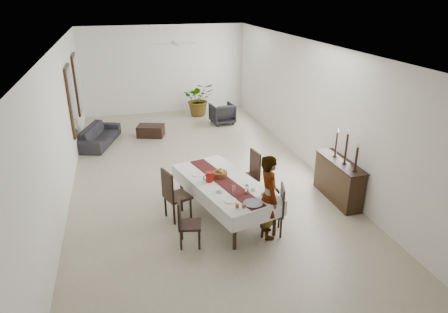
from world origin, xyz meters
TOP-DOWN VIEW (x-y plane):
  - floor at (0.00, 0.00)m, footprint 6.00×12.00m
  - ceiling at (0.00, 0.00)m, footprint 6.00×12.00m
  - wall_back at (0.00, 6.00)m, footprint 6.00×0.02m
  - wall_front at (0.00, -6.00)m, footprint 6.00×0.02m
  - wall_left at (-3.00, 0.00)m, footprint 0.02×12.00m
  - wall_right at (3.00, 0.00)m, footprint 0.02×12.00m
  - dining_table_top at (0.16, -1.92)m, footprint 1.60×2.59m
  - table_leg_fl at (0.03, -3.14)m, footprint 0.09×0.09m
  - table_leg_fr at (0.89, -2.91)m, footprint 0.09×0.09m
  - table_leg_bl at (-0.56, -0.93)m, footprint 0.09×0.09m
  - table_leg_br at (0.29, -0.70)m, footprint 0.09×0.09m
  - tablecloth_top at (0.16, -1.92)m, footprint 1.82×2.81m
  - tablecloth_drape_left at (-0.40, -2.07)m, footprint 0.68×2.50m
  - tablecloth_drape_right at (0.73, -1.76)m, footprint 0.68×2.50m
  - tablecloth_drape_near at (0.50, -3.16)m, footprint 1.15×0.32m
  - tablecloth_drape_far at (-0.17, -0.67)m, footprint 1.15×0.32m
  - table_runner at (0.16, -1.92)m, footprint 0.99×2.51m
  - red_pitcher at (-0.12, -1.84)m, footprint 0.18×0.18m
  - pitcher_handle at (-0.20, -1.86)m, footprint 0.12×0.05m
  - wine_glass_near at (0.45, -2.52)m, footprint 0.07×0.07m
  - wine_glass_mid at (0.21, -2.48)m, footprint 0.07×0.07m
  - teacup_right at (0.61, -2.42)m, footprint 0.09×0.09m
  - saucer_right at (0.61, -2.42)m, footprint 0.15×0.15m
  - teacup_left at (-0.04, -2.33)m, footprint 0.09×0.09m
  - saucer_left at (-0.04, -2.33)m, footprint 0.15×0.15m
  - plate_near_right at (0.72, -2.70)m, footprint 0.24×0.24m
  - bread_near_right at (0.72, -2.70)m, footprint 0.09×0.09m
  - plate_near_left at (0.07, -2.72)m, footprint 0.24×0.24m
  - plate_far_left at (-0.29, -1.47)m, footprint 0.24×0.24m
  - serving_tray at (0.44, -2.93)m, footprint 0.36×0.36m
  - jam_jar_a at (0.23, -3.02)m, footprint 0.06×0.06m
  - jam_jar_b at (0.12, -2.99)m, footprint 0.06×0.06m
  - fruit_basket at (0.15, -1.66)m, footprint 0.30×0.30m
  - fruit_red at (0.17, -1.64)m, footprint 0.09×0.09m
  - fruit_green at (0.10, -1.64)m, footprint 0.08×0.08m
  - fruit_yellow at (0.16, -1.71)m, footprint 0.08×0.08m
  - chair_right_near_seat at (0.86, -2.80)m, footprint 0.52×0.52m
  - chair_right_near_leg_fl at (0.97, -3.02)m, footprint 0.05×0.05m
  - chair_right_near_leg_fr at (1.07, -2.69)m, footprint 0.05×0.05m
  - chair_right_near_leg_bl at (0.64, -2.92)m, footprint 0.05×0.05m
  - chair_right_near_leg_br at (0.74, -2.59)m, footprint 0.05×0.05m
  - chair_right_near_back at (1.04, -2.86)m, footprint 0.15×0.41m
  - chair_right_far_seat at (0.84, -1.33)m, footprint 0.52×0.52m
  - chair_right_far_leg_fl at (1.05, -1.49)m, footprint 0.05×0.05m
  - chair_right_far_leg_fr at (1.00, -1.11)m, footprint 0.05×0.05m
  - chair_right_far_leg_bl at (0.68, -1.54)m, footprint 0.05×0.05m
  - chair_right_far_leg_br at (0.62, -1.17)m, footprint 0.05×0.05m
  - chair_right_far_back at (1.04, -1.30)m, footprint 0.11×0.46m
  - chair_left_near_seat at (-0.71, -2.79)m, footprint 0.47×0.47m
  - chair_left_near_leg_fl at (-0.83, -2.60)m, footprint 0.05×0.05m
  - chair_left_near_leg_fr at (-0.90, -2.91)m, footprint 0.05×0.05m
  - chair_left_near_leg_bl at (-0.51, -2.66)m, footprint 0.05×0.05m
  - chair_left_near_leg_br at (-0.58, -2.98)m, footprint 0.05×0.05m
  - chair_left_near_back at (-0.88, -2.75)m, footprint 0.12×0.40m
  - chair_left_far_seat at (-0.78, -1.79)m, footprint 0.59×0.59m
  - chair_left_far_leg_fl at (-1.02, -1.67)m, footprint 0.06×0.06m
  - chair_left_far_leg_fr at (-0.89, -2.03)m, footprint 0.06×0.06m
  - chair_left_far_leg_bl at (-0.66, -1.55)m, footprint 0.06×0.06m
  - chair_left_far_leg_br at (-0.53, -1.90)m, footprint 0.06×0.06m
  - chair_left_far_back at (-0.97, -1.86)m, footprint 0.19×0.45m
  - woman at (0.77, -2.86)m, footprint 0.45×0.63m
  - sideboard_body at (2.78, -1.91)m, footprint 0.39×1.48m
  - sideboard_top at (2.78, -1.91)m, footprint 0.43×1.54m
  - candlestick_near_base at (2.78, -2.45)m, footprint 0.10×0.10m
  - candlestick_near_shaft at (2.78, -2.45)m, footprint 0.05×0.05m
  - candlestick_near_candle at (2.78, -2.45)m, footprint 0.04×0.04m
  - candlestick_mid_base at (2.78, -2.06)m, footprint 0.10×0.10m
  - candlestick_mid_shaft at (2.78, -2.06)m, footprint 0.05×0.05m
  - candlestick_mid_candle at (2.78, -2.06)m, footprint 0.04×0.04m
  - candlestick_far_base at (2.78, -1.67)m, footprint 0.10×0.10m
  - candlestick_far_shaft at (2.78, -1.67)m, footprint 0.05×0.05m
  - candlestick_far_candle at (2.78, -1.67)m, footprint 0.04×0.04m
  - sofa at (-2.42, 3.05)m, footprint 1.31×2.03m
  - armchair at (1.70, 4.07)m, footprint 0.84×0.86m
  - coffee_table at (-0.85, 3.35)m, footprint 0.94×0.77m
  - potted_plant at (1.13, 5.26)m, footprint 1.21×1.08m
  - mirror_frame_near at (-2.96, 2.20)m, footprint 0.06×1.05m
  - mirror_glass_near at (-2.92, 2.20)m, footprint 0.01×0.90m
  - mirror_frame_far at (-2.96, 4.30)m, footprint 0.06×1.05m
  - mirror_glass_far at (-2.92, 4.30)m, footprint 0.01×0.90m
  - fan_rod at (0.00, 3.00)m, footprint 0.04×0.04m
  - fan_hub at (0.00, 3.00)m, footprint 0.16×0.16m
  - fan_blade_n at (0.00, 3.35)m, footprint 0.10×0.55m
  - fan_blade_s at (0.00, 2.65)m, footprint 0.10×0.55m
  - fan_blade_e at (0.35, 3.00)m, footprint 0.55×0.10m
  - fan_blade_w at (-0.35, 3.00)m, footprint 0.55×0.10m

SIDE VIEW (x-z plane):
  - floor at x=0.00m, z-range 0.00..0.00m
  - coffee_table at x=-0.85m, z-range 0.00..0.36m
  - chair_left_near_leg_fl at x=-0.83m, z-range 0.00..0.39m
  - chair_left_near_leg_fr at x=-0.90m, z-range 0.00..0.39m
  - chair_left_near_leg_bl at x=-0.51m, z-range 0.00..0.39m
  - chair_left_near_leg_br at x=-0.58m, z-range 0.00..0.39m
  - chair_right_near_leg_fl at x=0.97m, z-range 0.00..0.42m
  - chair_right_near_leg_fr at x=1.07m, z-range 0.00..0.42m
  - chair_right_near_leg_bl at x=0.64m, z-range 0.00..0.42m
  - chair_right_near_leg_br at x=0.74m, z-range 0.00..0.42m
  - chair_right_far_leg_fl at x=1.05m, z-range 0.00..0.45m
  - chair_right_far_leg_fr at x=1.00m, z-range 0.00..0.45m
  - chair_right_far_leg_bl at x=0.68m, z-range 0.00..0.45m
  - chair_right_far_leg_br at x=0.62m, z-range 0.00..0.45m
  - chair_left_far_leg_fl at x=-1.02m, z-range 0.00..0.46m
  - chair_left_far_leg_fr at x=-0.89m, z-range 0.00..0.46m
  - chair_left_far_leg_bl at x=-0.66m, z-range 0.00..0.46m
  - chair_left_far_leg_br at x=-0.53m, z-range 0.00..0.46m
  - sofa at x=-2.42m, z-range 0.00..0.55m
  - table_leg_fl at x=0.03m, z-range 0.00..0.70m
  - table_leg_fr at x=0.89m, z-range 0.00..0.70m
  - table_leg_bl at x=-0.56m, z-range 0.00..0.70m
  - table_leg_br at x=0.29m, z-range 0.00..0.70m
  - armchair at x=1.70m, z-range 0.00..0.71m
  - chair_left_near_seat at x=-0.71m, z-range 0.39..0.44m
  - chair_right_near_seat at x=0.86m, z-range 0.42..0.46m
  - sideboard_body at x=2.78m, z-range 0.00..0.89m
  - chair_right_far_seat at x=0.84m, z-range 0.46..0.51m
  - chair_left_far_seat at x=-0.78m, z-range 0.46..0.51m
  - tablecloth_drape_left at x=-0.40m, z-range 0.46..0.76m
  - tablecloth_drape_right at x=0.73m, z-range 0.46..0.76m
  - tablecloth_drape_near at x=0.50m, z-range 0.46..0.76m
  - tablecloth_drape_far at x=-0.17m, z-range 0.46..0.76m
  - potted_plant at x=1.13m, z-range 0.00..1.24m
  - chair_left_near_back at x=-0.88m, z-range 0.43..0.94m
  - chair_right_near_back at x=1.04m, z-range 0.46..0.99m
  - dining_table_top at x=0.16m, z-range 0.70..0.75m
  - tablecloth_top at x=0.16m, z-range 0.75..0.76m
  - table_runner at x=0.16m, z-range 0.76..0.77m
  - saucer_right at x=0.61m, z-range 0.76..0.78m
  - saucer_left at x=-0.04m, z-range 0.76..0.78m
  - plate_near_right at x=0.72m, z-range 0.76..0.78m
  - plate_near_left at x=0.07m, z-range 0.76..0.78m
  - plate_far_left at x=-0.29m, z-range 0.76..0.78m
  - serving_tray at x=0.44m, z-range 0.76..0.78m
  - teacup_right at x=0.61m, z-range 0.76..0.82m
  - teacup_left at x=-0.04m, z-range 0.76..0.82m
  - chair_right_far_back at x=1.04m, z-range 0.50..1.09m
  - chair_left_far_back at x=-0.97m, z-range 0.50..1.09m
  - bread_near_right at x=0.72m, z-range 0.75..0.84m
  - jam_jar_a at x=0.23m, z-range 0.76..0.84m
  - jam_jar_b at x=0.12m, z-range 0.76..0.84m
  - fruit_basket at x=0.15m, z-range 0.76..0.86m
  - woman at x=0.77m, z-range 0.00..1.64m
  - wine_glass_near at x=0.45m, z-range 0.76..0.93m
  - wine_glass_mid at x=0.21m, z-range 0.76..0.93m
  - red_pitcher at x=-0.12m, z-range 0.76..0.96m
  - pitcher_handle at x=-0.20m, z-range 0.80..0.92m
  - fruit_red at x=0.17m, z-range 0.84..0.93m
  - fruit_green at x=0.10m, z-range 0.85..0.93m
  - fruit_yellow at x=0.16m, z-range 0.85..0.93m
  - sideboard_top at x=2.78m, z-range 0.89..0.92m
  - candlestick_near_base at x=2.78m, z-range 0.92..0.95m
  - candlestick_mid_base at x=2.78m, z-range 0.92..0.95m
  - candlestick_far_base at x=2.78m, z-range 0.92..0.95m
  - candlestick_near_shaft at x=2.78m, z-range 0.95..1.44m
  - candlestick_far_shaft at x=2.78m, z-range 0.95..1.49m
  - candlestick_mid_shaft at x=2.78m, z-range 0.95..1.59m
  - candlestick_near_candle at x=2.78m, z-range 1.44..1.52m
  - candlestick_far_candle at x=2.78m, z-range 1.49..1.57m
  - wall_back at x=0.00m, z-range 0.00..3.20m
  - wall_front at x=0.00m, z-range 0.00..3.20m
  - wall_left at x=-3.00m, z-range 0.00..3.20m
  - wall_right at x=3.00m, z-range 0.00..3.20m
  - mirror_frame_near at x=-2.96m, z-range 0.67..2.53m
  - mirror_glass_near at x=-2.92m, z-range 0.75..2.45m
  - mirror_frame_far at x=-2.96m, z-range 0.67..2.53m
  - mirror_glass_far at x=-2.92m, z-range 0.75..2.45m
  - candlestick_mid_candle at x=2.78m, z-range 1.59..1.67m
  - fan_hub at x=0.00m, z-range 2.86..2.94m
  - fan_blade_n at x=0.00m, z-range 2.89..2.91m
  - fan_blade_s at x=0.00m, z-range 2.89..2.91m
  - fan_blade_e at x=0.35m, z-range 2.89..2.91m
  - fan_blade_w at x=-0.35m, z-range 2.89..2.91m
  - fan_rod at x=0.00m, z-range 3.00..3.20m
  - ceiling at x=0.00m, z-range 3.19..3.21m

